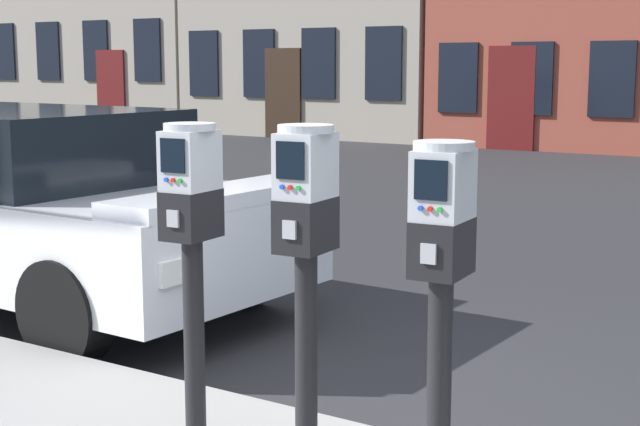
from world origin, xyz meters
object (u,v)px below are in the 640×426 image
Objects in this scene: parking_meter_twin_adjacent at (306,236)px; parked_car_navy_coupe at (13,201)px; parking_meter_end_of_row at (442,259)px; parking_meter_near_kerb at (191,224)px.

parked_car_navy_coupe is at bearing -117.40° from parking_meter_twin_adjacent.
parking_meter_twin_adjacent reaches higher than parking_meter_end_of_row.
parking_meter_end_of_row reaches higher than parked_car_navy_coupe.
parking_meter_near_kerb reaches higher than parking_meter_end_of_row.
parking_meter_near_kerb is 0.58m from parking_meter_twin_adjacent.
parking_meter_twin_adjacent reaches higher than parked_car_navy_coupe.
parking_meter_end_of_row is at bearing 85.54° from parking_meter_twin_adjacent.
parking_meter_end_of_row is at bearing -18.37° from parked_car_navy_coupe.
parking_meter_end_of_row is 4.51m from parked_car_navy_coupe.
parking_meter_end_of_row is (0.58, -0.00, -0.03)m from parking_meter_twin_adjacent.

